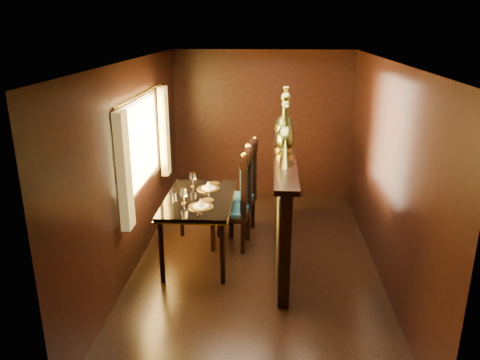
{
  "coord_description": "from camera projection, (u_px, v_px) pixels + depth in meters",
  "views": [
    {
      "loc": [
        0.16,
        -5.32,
        2.9
      ],
      "look_at": [
        -0.23,
        0.3,
        1.01
      ],
      "focal_mm": 35.0,
      "sensor_mm": 36.0,
      "label": 1
    }
  ],
  "objects": [
    {
      "name": "peacock_right",
      "position": [
        285.0,
        117.0,
        5.95
      ],
      "size": [
        0.26,
        0.69,
        0.82
      ],
      "primitive_type": null,
      "color": "#17472F",
      "rests_on": "partition"
    },
    {
      "name": "partition",
      "position": [
        282.0,
        203.0,
        6.01
      ],
      "size": [
        0.26,
        2.7,
        1.36
      ],
      "color": "black",
      "rests_on": "ground"
    },
    {
      "name": "room_shell",
      "position": [
        250.0,
        142.0,
        5.49
      ],
      "size": [
        3.04,
        5.04,
        2.52
      ],
      "color": "black",
      "rests_on": "ground"
    },
    {
      "name": "peacock_left",
      "position": [
        285.0,
        127.0,
        5.57
      ],
      "size": [
        0.23,
        0.61,
        0.72
      ],
      "primitive_type": null,
      "color": "#17472F",
      "rests_on": "partition"
    },
    {
      "name": "chair_right",
      "position": [
        245.0,
        186.0,
        6.59
      ],
      "size": [
        0.58,
        0.61,
        1.4
      ],
      "rotation": [
        0.0,
        0.0,
        -0.18
      ],
      "color": "black",
      "rests_on": "ground"
    },
    {
      "name": "dining_table",
      "position": [
        199.0,
        203.0,
        5.87
      ],
      "size": [
        0.86,
        1.41,
        1.03
      ],
      "rotation": [
        0.0,
        0.0,
        0.01
      ],
      "color": "black",
      "rests_on": "ground"
    },
    {
      "name": "chair_left",
      "position": [
        240.0,
        197.0,
        6.18
      ],
      "size": [
        0.55,
        0.57,
        1.39
      ],
      "rotation": [
        0.0,
        0.0,
        -0.12
      ],
      "color": "black",
      "rests_on": "ground"
    },
    {
      "name": "ground",
      "position": [
        256.0,
        262.0,
        5.97
      ],
      "size": [
        5.0,
        5.0,
        0.0
      ],
      "primitive_type": "plane",
      "color": "black",
      "rests_on": "ground"
    }
  ]
}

